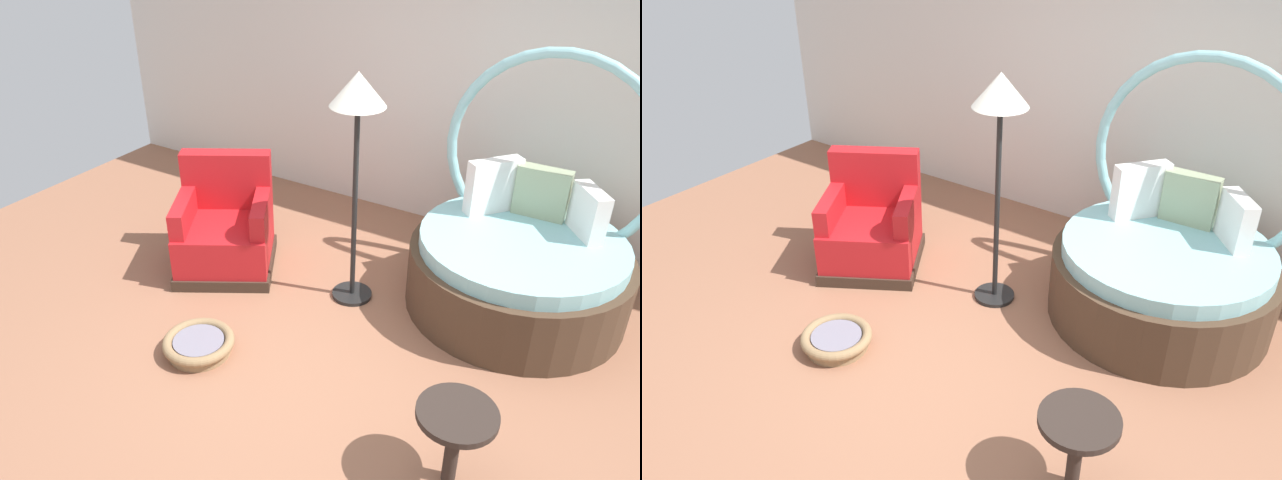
# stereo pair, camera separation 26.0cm
# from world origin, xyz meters

# --- Properties ---
(ground_plane) EXTENTS (8.00, 8.00, 0.02)m
(ground_plane) POSITION_xyz_m (0.00, 0.00, -0.01)
(ground_plane) COLOR #936047
(back_wall) EXTENTS (8.00, 0.12, 2.87)m
(back_wall) POSITION_xyz_m (0.00, 2.46, 1.44)
(back_wall) COLOR silver
(back_wall) RESTS_ON ground_plane
(round_daybed) EXTENTS (1.65, 1.65, 1.92)m
(round_daybed) POSITION_xyz_m (0.94, 1.42, 0.41)
(round_daybed) COLOR #473323
(round_daybed) RESTS_ON ground_plane
(red_armchair) EXTENTS (1.09, 1.09, 0.94)m
(red_armchair) POSITION_xyz_m (-1.36, 0.68, 0.33)
(red_armchair) COLOR #38281E
(red_armchair) RESTS_ON ground_plane
(pet_basket) EXTENTS (0.51, 0.51, 0.13)m
(pet_basket) POSITION_xyz_m (-0.78, -0.36, 0.07)
(pet_basket) COLOR #8E704C
(pet_basket) RESTS_ON ground_plane
(side_table) EXTENTS (0.44, 0.44, 0.52)m
(side_table) POSITION_xyz_m (1.13, -0.46, 0.43)
(side_table) COLOR #2D231E
(side_table) RESTS_ON ground_plane
(floor_lamp) EXTENTS (0.40, 0.40, 1.82)m
(floor_lamp) POSITION_xyz_m (-0.20, 0.83, 1.53)
(floor_lamp) COLOR black
(floor_lamp) RESTS_ON ground_plane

